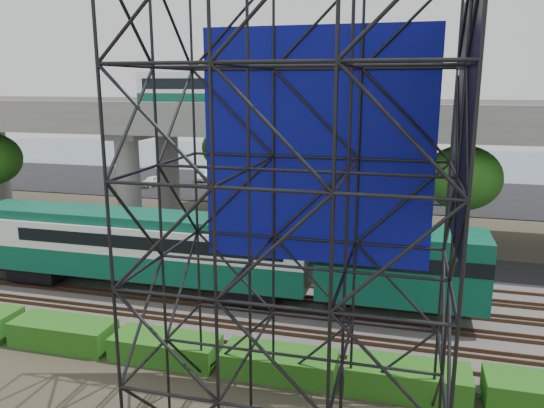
# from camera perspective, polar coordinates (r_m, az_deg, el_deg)

# --- Properties ---
(ground) EXTENTS (140.00, 140.00, 0.00)m
(ground) POSITION_cam_1_polar(r_m,az_deg,el_deg) (27.92, -9.29, -11.70)
(ground) COLOR #474233
(ground) RESTS_ON ground
(ballast_bed) EXTENTS (90.00, 12.00, 0.20)m
(ballast_bed) POSITION_cam_1_polar(r_m,az_deg,el_deg) (29.56, -7.71, -10.00)
(ballast_bed) COLOR slate
(ballast_bed) RESTS_ON ground
(service_road) EXTENTS (90.00, 5.00, 0.08)m
(service_road) POSITION_cam_1_polar(r_m,az_deg,el_deg) (37.08, -2.73, -5.21)
(service_road) COLOR black
(service_road) RESTS_ON ground
(parking_lot) EXTENTS (90.00, 18.00, 0.08)m
(parking_lot) POSITION_cam_1_polar(r_m,az_deg,el_deg) (59.22, 4.05, 1.63)
(parking_lot) COLOR black
(parking_lot) RESTS_ON ground
(harbor_water) EXTENTS (140.00, 40.00, 0.03)m
(harbor_water) POSITION_cam_1_polar(r_m,az_deg,el_deg) (80.66, 6.96, 4.54)
(harbor_water) COLOR #445A70
(harbor_water) RESTS_ON ground
(rail_tracks) EXTENTS (90.00, 9.52, 0.16)m
(rail_tracks) POSITION_cam_1_polar(r_m,az_deg,el_deg) (29.49, -7.72, -9.68)
(rail_tracks) COLOR #472D1E
(rail_tracks) RESTS_ON ballast_bed
(commuter_train) EXTENTS (29.30, 3.06, 4.30)m
(commuter_train) POSITION_cam_1_polar(r_m,az_deg,el_deg) (29.15, -10.40, -4.62)
(commuter_train) COLOR black
(commuter_train) RESTS_ON rail_tracks
(overpass) EXTENTS (80.00, 12.00, 12.40)m
(overpass) POSITION_cam_1_polar(r_m,az_deg,el_deg) (40.75, -0.94, 8.18)
(overpass) COLOR #9E9B93
(overpass) RESTS_ON ground
(scaffold_tower) EXTENTS (9.36, 6.36, 15.00)m
(scaffold_tower) POSITION_cam_1_polar(r_m,az_deg,el_deg) (15.99, 2.73, -1.82)
(scaffold_tower) COLOR black
(scaffold_tower) RESTS_ON ground
(hedge_strip) EXTENTS (34.60, 1.80, 1.20)m
(hedge_strip) POSITION_cam_1_polar(r_m,az_deg,el_deg) (23.80, -11.34, -14.84)
(hedge_strip) COLOR #195212
(hedge_strip) RESTS_ON ground
(trees) EXTENTS (40.94, 16.94, 7.69)m
(trees) POSITION_cam_1_polar(r_m,az_deg,el_deg) (42.57, -6.55, 4.72)
(trees) COLOR #382314
(trees) RESTS_ON ground
(suv) EXTENTS (5.07, 3.65, 1.28)m
(suv) POSITION_cam_1_polar(r_m,az_deg,el_deg) (43.12, -21.09, -2.54)
(suv) COLOR black
(suv) RESTS_ON service_road
(parked_cars) EXTENTS (37.68, 9.84, 1.31)m
(parked_cars) POSITION_cam_1_polar(r_m,az_deg,el_deg) (58.66, 5.30, 2.14)
(parked_cars) COLOR white
(parked_cars) RESTS_ON parking_lot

